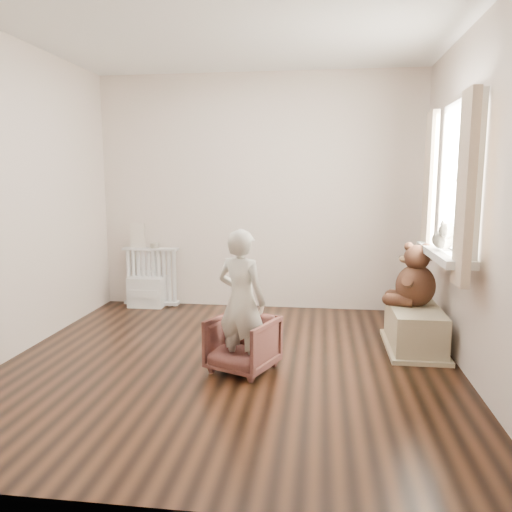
# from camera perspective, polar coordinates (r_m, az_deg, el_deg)

# --- Properties ---
(floor) EXTENTS (3.60, 3.60, 0.01)m
(floor) POSITION_cam_1_polar(r_m,az_deg,el_deg) (4.10, -2.97, -12.07)
(floor) COLOR black
(floor) RESTS_ON ground
(ceiling) EXTENTS (3.60, 3.60, 0.01)m
(ceiling) POSITION_cam_1_polar(r_m,az_deg,el_deg) (3.99, -3.30, 25.42)
(ceiling) COLOR white
(ceiling) RESTS_ON ground
(back_wall) EXTENTS (3.60, 0.02, 2.60)m
(back_wall) POSITION_cam_1_polar(r_m,az_deg,el_deg) (5.61, 0.29, 7.23)
(back_wall) COLOR silver
(back_wall) RESTS_ON ground
(front_wall) EXTENTS (3.60, 0.02, 2.60)m
(front_wall) POSITION_cam_1_polar(r_m,az_deg,el_deg) (2.09, -12.27, 4.12)
(front_wall) COLOR silver
(front_wall) RESTS_ON ground
(left_wall) EXTENTS (0.02, 3.60, 2.60)m
(left_wall) POSITION_cam_1_polar(r_m,az_deg,el_deg) (4.52, -26.30, 5.89)
(left_wall) COLOR silver
(left_wall) RESTS_ON ground
(right_wall) EXTENTS (0.02, 3.60, 2.60)m
(right_wall) POSITION_cam_1_polar(r_m,az_deg,el_deg) (3.92, 23.86, 5.73)
(right_wall) COLOR silver
(right_wall) RESTS_ON ground
(window) EXTENTS (0.03, 0.90, 1.10)m
(window) POSITION_cam_1_polar(r_m,az_deg,el_deg) (4.19, 22.32, 8.04)
(window) COLOR white
(window) RESTS_ON right_wall
(window_sill) EXTENTS (0.22, 1.10, 0.06)m
(window_sill) POSITION_cam_1_polar(r_m,az_deg,el_deg) (4.21, 20.67, 0.21)
(window_sill) COLOR silver
(window_sill) RESTS_ON right_wall
(curtain_left) EXTENTS (0.06, 0.26, 1.30)m
(curtain_left) POSITION_cam_1_polar(r_m,az_deg,el_deg) (3.62, 22.85, 7.01)
(curtain_left) COLOR beige
(curtain_left) RESTS_ON right_wall
(curtain_right) EXTENTS (0.06, 0.26, 1.30)m
(curtain_right) POSITION_cam_1_polar(r_m,az_deg,el_deg) (4.72, 19.22, 7.51)
(curtain_right) COLOR beige
(curtain_right) RESTS_ON right_wall
(radiator) EXTENTS (0.64, 0.12, 0.67)m
(radiator) POSITION_cam_1_polar(r_m,az_deg,el_deg) (5.87, -11.88, -1.83)
(radiator) COLOR silver
(radiator) RESTS_ON floor
(paper_doll) EXTENTS (0.17, 0.02, 0.28)m
(paper_doll) POSITION_cam_1_polar(r_m,az_deg,el_deg) (5.86, -13.37, 2.30)
(paper_doll) COLOR beige
(paper_doll) RESTS_ON radiator
(tin_a) EXTENTS (0.10, 0.10, 0.06)m
(tin_a) POSITION_cam_1_polar(r_m,az_deg,el_deg) (5.81, -11.50, 1.19)
(tin_a) COLOR #A59E8C
(tin_a) RESTS_ON radiator
(toy_vanity) EXTENTS (0.40, 0.28, 0.63)m
(toy_vanity) POSITION_cam_1_polar(r_m,az_deg,el_deg) (5.88, -12.32, -2.97)
(toy_vanity) COLOR silver
(toy_vanity) RESTS_ON floor
(armchair) EXTENTS (0.60, 0.60, 0.42)m
(armchair) POSITION_cam_1_polar(r_m,az_deg,el_deg) (3.87, -1.53, -10.00)
(armchair) COLOR brown
(armchair) RESTS_ON floor
(child) EXTENTS (0.46, 0.39, 1.08)m
(child) POSITION_cam_1_polar(r_m,az_deg,el_deg) (3.72, -1.68, -5.17)
(child) COLOR beige
(child) RESTS_ON armchair
(toy_bench) EXTENTS (0.41, 0.78, 0.37)m
(toy_bench) POSITION_cam_1_polar(r_m,az_deg,el_deg) (4.55, 17.68, -7.68)
(toy_bench) COLOR #B9AE89
(toy_bench) RESTS_ON floor
(teddy_bear) EXTENTS (0.51, 0.44, 0.54)m
(teddy_bear) POSITION_cam_1_polar(r_m,az_deg,el_deg) (4.53, 17.84, -1.64)
(teddy_bear) COLOR #341C12
(teddy_bear) RESTS_ON toy_bench
(plush_cat) EXTENTS (0.21, 0.29, 0.23)m
(plush_cat) POSITION_cam_1_polar(r_m,az_deg,el_deg) (4.20, 20.60, 1.98)
(plush_cat) COLOR slate
(plush_cat) RESTS_ON window_sill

